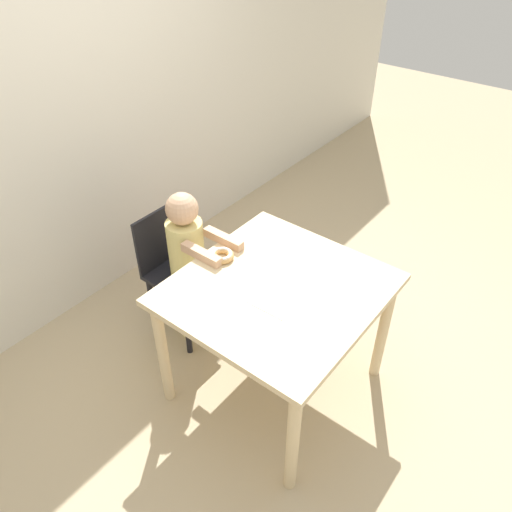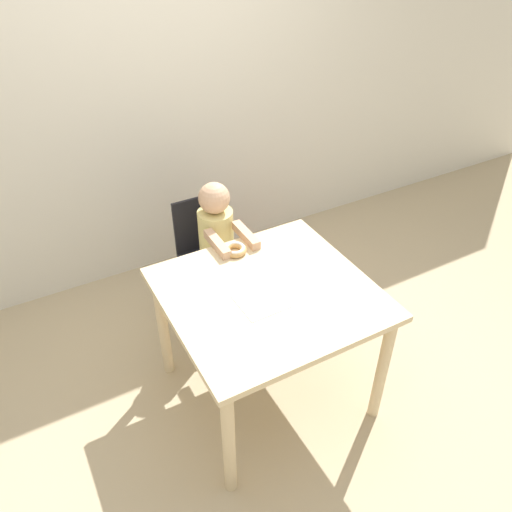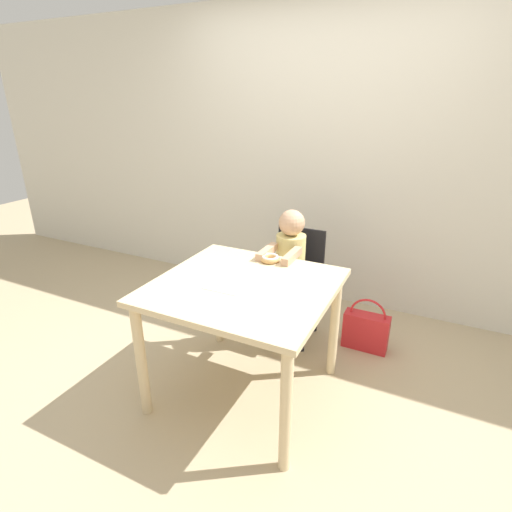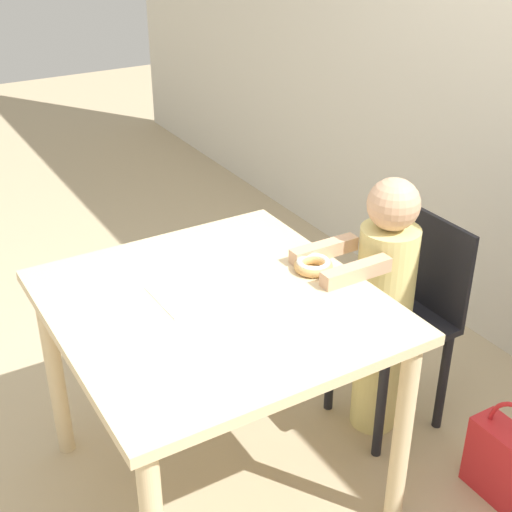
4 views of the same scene
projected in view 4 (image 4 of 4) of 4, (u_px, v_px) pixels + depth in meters
ground_plane at (220, 481)px, 2.56m from camera, size 12.00×12.00×0.00m
dining_table at (216, 329)px, 2.25m from camera, size 1.01×0.96×0.76m
chair at (402, 319)px, 2.68m from camera, size 0.37×0.37×0.84m
child_figure at (382, 305)px, 2.58m from camera, size 0.23×0.45×1.03m
donut at (312, 264)px, 2.36m from camera, size 0.13×0.13×0.04m
napkin at (191, 294)px, 2.23m from camera, size 0.22×0.22×0.00m
handbag at (512, 468)px, 2.41m from camera, size 0.33×0.12×0.41m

